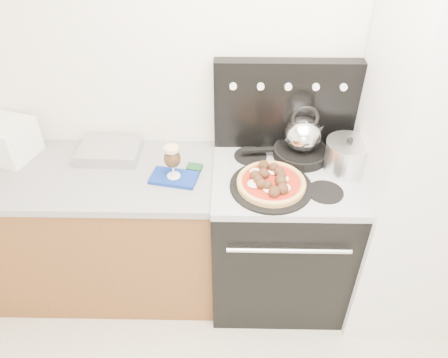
{
  "coord_description": "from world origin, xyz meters",
  "views": [
    {
      "loc": [
        -0.21,
        -0.62,
        2.31
      ],
      "look_at": [
        -0.24,
        1.05,
        0.98
      ],
      "focal_mm": 35.0,
      "sensor_mm": 36.0,
      "label": 1
    }
  ],
  "objects_px": {
    "toaster_oven": "(1,139)",
    "oven_mitt": "(174,178)",
    "skillet": "(300,153)",
    "stock_pot": "(346,157)",
    "stove_body": "(279,238)",
    "base_cabinet": "(93,233)",
    "pizza": "(271,182)",
    "beer_glass": "(172,162)",
    "pizza_pan": "(271,186)",
    "tea_kettle": "(303,132)",
    "fridge": "(424,173)"
  },
  "relations": [
    {
      "from": "toaster_oven",
      "to": "beer_glass",
      "type": "distance_m",
      "value": 0.98
    },
    {
      "from": "toaster_oven",
      "to": "oven_mitt",
      "type": "relative_size",
      "value": 1.37
    },
    {
      "from": "pizza_pan",
      "to": "stove_body",
      "type": "bearing_deg",
      "value": 53.54
    },
    {
      "from": "tea_kettle",
      "to": "stock_pot",
      "type": "bearing_deg",
      "value": -36.13
    },
    {
      "from": "pizza_pan",
      "to": "stock_pot",
      "type": "distance_m",
      "value": 0.43
    },
    {
      "from": "toaster_oven",
      "to": "base_cabinet",
      "type": "bearing_deg",
      "value": -1.78
    },
    {
      "from": "base_cabinet",
      "to": "pizza_pan",
      "type": "xyz_separation_m",
      "value": [
        1.02,
        -0.14,
        0.5
      ]
    },
    {
      "from": "fridge",
      "to": "skillet",
      "type": "distance_m",
      "value": 0.63
    },
    {
      "from": "skillet",
      "to": "stock_pot",
      "type": "height_order",
      "value": "stock_pot"
    },
    {
      "from": "fridge",
      "to": "beer_glass",
      "type": "xyz_separation_m",
      "value": [
        -1.28,
        -0.01,
        0.06
      ]
    },
    {
      "from": "toaster_oven",
      "to": "pizza_pan",
      "type": "relative_size",
      "value": 0.79
    },
    {
      "from": "base_cabinet",
      "to": "tea_kettle",
      "type": "xyz_separation_m",
      "value": [
        1.2,
        0.13,
        0.65
      ]
    },
    {
      "from": "toaster_oven",
      "to": "tea_kettle",
      "type": "bearing_deg",
      "value": 16.43
    },
    {
      "from": "beer_glass",
      "to": "pizza",
      "type": "height_order",
      "value": "beer_glass"
    },
    {
      "from": "fridge",
      "to": "pizza",
      "type": "xyz_separation_m",
      "value": [
        -0.79,
        -0.09,
        0.01
      ]
    },
    {
      "from": "fridge",
      "to": "oven_mitt",
      "type": "bearing_deg",
      "value": -179.55
    },
    {
      "from": "base_cabinet",
      "to": "stock_pot",
      "type": "relative_size",
      "value": 6.55
    },
    {
      "from": "skillet",
      "to": "tea_kettle",
      "type": "bearing_deg",
      "value": 0.0
    },
    {
      "from": "pizza_pan",
      "to": "stock_pot",
      "type": "relative_size",
      "value": 1.86
    },
    {
      "from": "oven_mitt",
      "to": "skillet",
      "type": "distance_m",
      "value": 0.7
    },
    {
      "from": "pizza",
      "to": "stock_pot",
      "type": "relative_size",
      "value": 1.54
    },
    {
      "from": "pizza",
      "to": "stock_pot",
      "type": "bearing_deg",
      "value": 21.54
    },
    {
      "from": "beer_glass",
      "to": "pizza_pan",
      "type": "distance_m",
      "value": 0.51
    },
    {
      "from": "pizza",
      "to": "skillet",
      "type": "distance_m",
      "value": 0.32
    },
    {
      "from": "tea_kettle",
      "to": "pizza_pan",
      "type": "bearing_deg",
      "value": -132.81
    },
    {
      "from": "beer_glass",
      "to": "skillet",
      "type": "xyz_separation_m",
      "value": [
        0.67,
        0.19,
        -0.07
      ]
    },
    {
      "from": "stove_body",
      "to": "oven_mitt",
      "type": "distance_m",
      "value": 0.75
    },
    {
      "from": "stove_body",
      "to": "tea_kettle",
      "type": "relative_size",
      "value": 4.04
    },
    {
      "from": "pizza_pan",
      "to": "base_cabinet",
      "type": "bearing_deg",
      "value": 172.12
    },
    {
      "from": "beer_glass",
      "to": "skillet",
      "type": "relative_size",
      "value": 0.63
    },
    {
      "from": "base_cabinet",
      "to": "pizza",
      "type": "height_order",
      "value": "pizza"
    },
    {
      "from": "fridge",
      "to": "pizza_pan",
      "type": "distance_m",
      "value": 0.79
    },
    {
      "from": "pizza_pan",
      "to": "stock_pot",
      "type": "bearing_deg",
      "value": 21.54
    },
    {
      "from": "beer_glass",
      "to": "skillet",
      "type": "height_order",
      "value": "beer_glass"
    },
    {
      "from": "stove_body",
      "to": "toaster_oven",
      "type": "xyz_separation_m",
      "value": [
        -1.54,
        0.18,
        0.56
      ]
    },
    {
      "from": "stock_pot",
      "to": "stove_body",
      "type": "bearing_deg",
      "value": -172.67
    },
    {
      "from": "pizza",
      "to": "beer_glass",
      "type": "bearing_deg",
      "value": 170.7
    },
    {
      "from": "pizza_pan",
      "to": "tea_kettle",
      "type": "height_order",
      "value": "tea_kettle"
    },
    {
      "from": "tea_kettle",
      "to": "stock_pot",
      "type": "distance_m",
      "value": 0.26
    },
    {
      "from": "pizza_pan",
      "to": "tea_kettle",
      "type": "relative_size",
      "value": 1.89
    },
    {
      "from": "toaster_oven",
      "to": "skillet",
      "type": "relative_size",
      "value": 1.11
    },
    {
      "from": "tea_kettle",
      "to": "fridge",
      "type": "bearing_deg",
      "value": -25.33
    },
    {
      "from": "base_cabinet",
      "to": "pizza_pan",
      "type": "distance_m",
      "value": 1.14
    },
    {
      "from": "pizza_pan",
      "to": "toaster_oven",
      "type": "bearing_deg",
      "value": 168.65
    },
    {
      "from": "stock_pot",
      "to": "oven_mitt",
      "type": "bearing_deg",
      "value": -175.2
    },
    {
      "from": "tea_kettle",
      "to": "stock_pot",
      "type": "height_order",
      "value": "tea_kettle"
    },
    {
      "from": "base_cabinet",
      "to": "pizza",
      "type": "bearing_deg",
      "value": -7.88
    },
    {
      "from": "stove_body",
      "to": "skillet",
      "type": "relative_size",
      "value": 3.0
    },
    {
      "from": "stock_pot",
      "to": "toaster_oven",
      "type": "bearing_deg",
      "value": 175.79
    },
    {
      "from": "fridge",
      "to": "beer_glass",
      "type": "relative_size",
      "value": 10.23
    }
  ]
}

